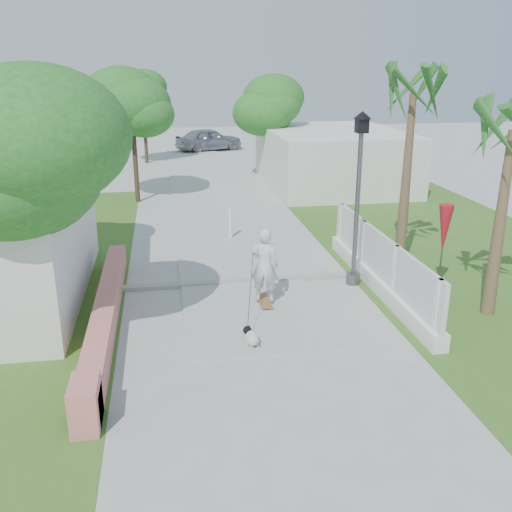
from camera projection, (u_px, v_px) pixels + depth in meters
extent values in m
plane|color=#B7B7B2|center=(291.00, 414.00, 9.47)|extent=(90.00, 90.00, 0.00)
cube|color=#B7B7B2|center=(202.00, 180.00, 28.15)|extent=(3.20, 36.00, 0.06)
cube|color=#999993|center=(241.00, 282.00, 15.06)|extent=(6.50, 0.25, 0.10)
cube|color=#3E6B21|center=(452.00, 247.00, 18.02)|extent=(8.00, 20.00, 0.01)
cube|color=#CF6F6A|center=(106.00, 312.00, 12.61)|extent=(0.45, 8.00, 0.60)
cube|color=#CF6F6A|center=(85.00, 404.00, 9.02)|extent=(0.45, 0.80, 0.80)
cube|color=white|center=(378.00, 282.00, 14.60)|extent=(0.35, 7.00, 0.40)
cube|color=white|center=(380.00, 255.00, 14.36)|extent=(0.10, 7.00, 1.10)
cube|color=white|center=(438.00, 314.00, 11.43)|extent=(0.14, 0.14, 1.50)
cube|color=white|center=(395.00, 276.00, 13.49)|extent=(0.14, 0.14, 1.50)
cube|color=white|center=(363.00, 248.00, 15.55)|extent=(0.14, 0.14, 1.50)
cube|color=white|center=(341.00, 228.00, 17.41)|extent=(0.14, 0.14, 1.50)
cube|color=silver|center=(332.00, 158.00, 26.79)|extent=(6.00, 8.00, 2.60)
cylinder|color=#59595E|center=(353.00, 278.00, 15.01)|extent=(0.36, 0.36, 0.30)
cylinder|color=#59595E|center=(357.00, 210.00, 14.41)|extent=(0.12, 0.12, 4.00)
cube|color=black|center=(362.00, 125.00, 13.74)|extent=(0.28, 0.28, 0.35)
cone|color=black|center=(362.00, 115.00, 13.66)|extent=(0.44, 0.44, 0.18)
cylinder|color=white|center=(231.00, 225.00, 18.69)|extent=(0.12, 0.12, 1.00)
sphere|color=white|center=(230.00, 209.00, 18.52)|extent=(0.14, 0.14, 0.14)
cylinder|color=#59595E|center=(441.00, 256.00, 14.09)|extent=(0.04, 0.04, 2.00)
cone|color=red|center=(444.00, 229.00, 13.87)|extent=(0.36, 0.36, 1.20)
cylinder|color=#4C3826|center=(31.00, 260.00, 10.97)|extent=(0.20, 0.20, 3.85)
ellipsoid|color=#1C631E|center=(19.00, 175.00, 10.44)|extent=(3.60, 3.60, 2.70)
ellipsoid|color=#1C631E|center=(26.00, 158.00, 10.17)|extent=(3.06, 3.06, 2.30)
ellipsoid|color=#1C631E|center=(5.00, 136.00, 10.37)|extent=(2.70, 2.70, 2.02)
cylinder|color=#4C3826|center=(35.00, 205.00, 16.01)|extent=(0.20, 0.20, 3.50)
ellipsoid|color=#1C631E|center=(28.00, 151.00, 15.53)|extent=(3.20, 3.20, 2.40)
ellipsoid|color=#1C631E|center=(33.00, 139.00, 15.26)|extent=(2.72, 2.72, 2.05)
ellipsoid|color=#1C631E|center=(19.00, 124.00, 15.46)|extent=(2.40, 2.40, 1.79)
cylinder|color=#4C3826|center=(135.00, 156.00, 23.35)|extent=(0.20, 0.20, 3.85)
ellipsoid|color=#1C631E|center=(132.00, 114.00, 22.82)|extent=(3.40, 3.40, 2.55)
ellipsoid|color=#1C631E|center=(136.00, 106.00, 22.55)|extent=(2.89, 2.89, 2.18)
ellipsoid|color=#1C631E|center=(126.00, 96.00, 22.75)|extent=(2.55, 2.55, 1.90)
cylinder|color=#4C3826|center=(266.00, 144.00, 28.09)|extent=(0.20, 0.20, 3.50)
ellipsoid|color=#1C631E|center=(266.00, 113.00, 27.61)|extent=(3.00, 3.00, 2.25)
ellipsoid|color=#1C631E|center=(271.00, 105.00, 27.34)|extent=(2.55, 2.55, 1.92)
ellipsoid|color=#1C631E|center=(262.00, 97.00, 27.54)|extent=(2.25, 2.25, 1.68)
cylinder|color=#4C3826|center=(145.00, 129.00, 32.72)|extent=(0.20, 0.20, 3.85)
ellipsoid|color=#1C631E|center=(143.00, 100.00, 32.19)|extent=(3.20, 3.20, 2.40)
ellipsoid|color=#1C631E|center=(146.00, 93.00, 31.92)|extent=(2.72, 2.72, 2.05)
ellipsoid|color=#1C631E|center=(139.00, 86.00, 32.12)|extent=(2.40, 2.40, 1.79)
cone|color=brown|center=(406.00, 184.00, 15.48)|extent=(0.32, 0.32, 4.80)
cone|color=brown|center=(499.00, 226.00, 12.61)|extent=(0.32, 0.32, 4.20)
cube|color=olive|center=(264.00, 301.00, 13.71)|extent=(0.54, 0.98, 0.02)
imported|color=silver|center=(265.00, 265.00, 13.41)|extent=(0.76, 0.62, 1.81)
cylinder|color=gray|center=(263.00, 309.00, 13.40)|extent=(0.03, 0.07, 0.07)
cylinder|color=gray|center=(270.00, 309.00, 13.42)|extent=(0.03, 0.07, 0.07)
cylinder|color=gray|center=(259.00, 298.00, 14.03)|extent=(0.03, 0.07, 0.07)
cylinder|color=gray|center=(265.00, 298.00, 14.06)|extent=(0.03, 0.07, 0.07)
ellipsoid|color=silver|center=(252.00, 338.00, 11.60)|extent=(0.40, 0.51, 0.28)
sphere|color=black|center=(247.00, 330.00, 11.76)|extent=(0.18, 0.18, 0.18)
sphere|color=silver|center=(245.00, 330.00, 11.83)|extent=(0.09, 0.09, 0.09)
cone|color=black|center=(245.00, 327.00, 11.71)|extent=(0.05, 0.05, 0.06)
cone|color=black|center=(249.00, 326.00, 11.75)|extent=(0.05, 0.05, 0.06)
cylinder|color=silver|center=(247.00, 343.00, 11.71)|extent=(0.04, 0.04, 0.13)
cylinder|color=silver|center=(252.00, 342.00, 11.77)|extent=(0.04, 0.04, 0.13)
cylinder|color=silver|center=(252.00, 348.00, 11.53)|extent=(0.04, 0.04, 0.13)
cylinder|color=silver|center=(257.00, 346.00, 11.59)|extent=(0.04, 0.04, 0.13)
cylinder|color=silver|center=(257.00, 339.00, 11.40)|extent=(0.06, 0.11, 0.11)
imported|color=#ABAEB3|center=(209.00, 139.00, 37.71)|extent=(4.72, 3.21, 1.49)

